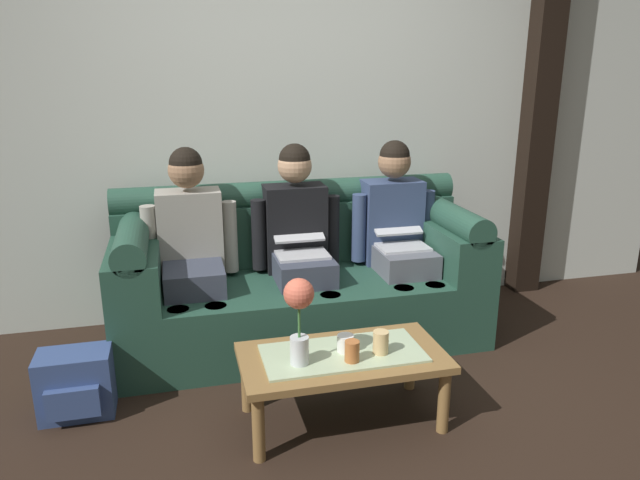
# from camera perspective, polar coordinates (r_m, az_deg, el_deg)

# --- Properties ---
(ground_plane) EXTENTS (14.00, 14.00, 0.00)m
(ground_plane) POSITION_cam_1_polar(r_m,az_deg,el_deg) (2.87, 3.22, -19.04)
(ground_plane) COLOR black
(back_wall_patterned) EXTENTS (6.00, 0.12, 2.90)m
(back_wall_patterned) POSITION_cam_1_polar(r_m,az_deg,el_deg) (3.99, -3.86, 13.38)
(back_wall_patterned) COLOR silver
(back_wall_patterned) RESTS_ON ground_plane
(timber_pillar) EXTENTS (0.20, 0.20, 2.90)m
(timber_pillar) POSITION_cam_1_polar(r_m,az_deg,el_deg) (4.60, 20.50, 12.82)
(timber_pillar) COLOR black
(timber_pillar) RESTS_ON ground_plane
(couch) EXTENTS (2.22, 0.88, 0.96)m
(couch) POSITION_cam_1_polar(r_m,az_deg,el_deg) (3.70, -2.05, -3.98)
(couch) COLOR #234738
(couch) RESTS_ON ground_plane
(person_left) EXTENTS (0.56, 0.67, 1.22)m
(person_left) POSITION_cam_1_polar(r_m,az_deg,el_deg) (3.54, -12.39, -0.44)
(person_left) COLOR #383D4C
(person_left) RESTS_ON ground_plane
(person_middle) EXTENTS (0.56, 0.67, 1.22)m
(person_middle) POSITION_cam_1_polar(r_m,az_deg,el_deg) (3.61, -2.09, 0.27)
(person_middle) COLOR #383D4C
(person_middle) RESTS_ON ground_plane
(person_right) EXTENTS (0.56, 0.67, 1.22)m
(person_right) POSITION_cam_1_polar(r_m,az_deg,el_deg) (3.79, 7.52, 0.94)
(person_right) COLOR #595B66
(person_right) RESTS_ON ground_plane
(coffee_table) EXTENTS (0.98, 0.51, 0.37)m
(coffee_table) POSITION_cam_1_polar(r_m,az_deg,el_deg) (2.86, 2.21, -11.82)
(coffee_table) COLOR olive
(coffee_table) RESTS_ON ground_plane
(flower_vase) EXTENTS (0.14, 0.14, 0.41)m
(flower_vase) POSITION_cam_1_polar(r_m,az_deg,el_deg) (2.62, -2.05, -6.77)
(flower_vase) COLOR silver
(flower_vase) RESTS_ON coffee_table
(cup_near_left) EXTENTS (0.07, 0.07, 0.10)m
(cup_near_left) POSITION_cam_1_polar(r_m,az_deg,el_deg) (2.73, 3.13, -10.73)
(cup_near_left) COLOR #B26633
(cup_near_left) RESTS_ON coffee_table
(cup_near_right) EXTENTS (0.07, 0.07, 0.11)m
(cup_near_right) POSITION_cam_1_polar(r_m,az_deg,el_deg) (2.81, 5.92, -9.85)
(cup_near_right) COLOR #DBB77A
(cup_near_right) RESTS_ON coffee_table
(cup_far_center) EXTENTS (0.08, 0.08, 0.08)m
(cup_far_center) POSITION_cam_1_polar(r_m,az_deg,el_deg) (2.82, 2.49, -9.99)
(cup_far_center) COLOR white
(cup_far_center) RESTS_ON coffee_table
(backpack_left) EXTENTS (0.35, 0.26, 0.33)m
(backpack_left) POSITION_cam_1_polar(r_m,az_deg,el_deg) (3.21, -22.63, -12.84)
(backpack_left) COLOR #33477A
(backpack_left) RESTS_ON ground_plane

